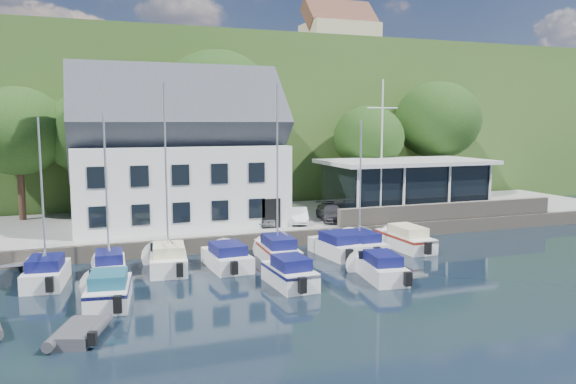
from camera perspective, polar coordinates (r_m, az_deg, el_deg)
name	(u,v)px	position (r m, az deg, el deg)	size (l,w,h in m)	color
ground	(384,293)	(27.56, 9.69, -10.05)	(180.00, 180.00, 0.00)	black
quay	(269,222)	(43.08, -1.92, -3.04)	(60.00, 13.00, 1.00)	gray
quay_face	(300,238)	(37.07, 1.23, -4.70)	(60.00, 0.30, 1.00)	#71685A
hillside	(176,123)	(85.82, -11.32, 6.91)	(160.00, 75.00, 16.00)	#304C1C
field_patch	(216,73)	(95.54, -7.35, 11.89)	(50.00, 30.00, 0.30)	#576A35
farmhouse	(339,38)	(83.54, 5.25, 15.34)	(10.40, 7.00, 8.20)	#BCA98E
harbor_building	(178,162)	(39.88, -11.11, 3.04)	(14.40, 8.20, 8.70)	silver
club_pavilion	(405,185)	(46.01, 11.80, 0.67)	(13.20, 7.20, 4.10)	black
seawall	(450,211)	(42.98, 16.12, -1.85)	(18.00, 0.50, 1.20)	#71685A
gangway	(22,277)	(32.98, -25.41, -7.78)	(1.20, 6.00, 1.40)	#B8B8BC
car_silver	(265,217)	(39.03, -2.38, -2.55)	(1.28, 3.19, 1.09)	#ABABAF
car_white	(299,215)	(39.65, 1.10, -2.39)	(1.16, 3.32, 1.09)	white
car_dgrey	(331,212)	(40.86, 4.35, -2.06)	(1.64, 4.04, 1.17)	#2E2E33
car_blue	(366,210)	(42.01, 7.91, -1.82)	(1.41, 3.58, 1.23)	#2F5790
flagpole	(382,150)	(41.21, 9.50, 4.20)	(2.43, 0.20, 10.13)	silver
tree_0	(19,154)	(44.92, -25.64, 3.52)	(7.06, 7.06, 9.65)	black
tree_1	(90,155)	(44.92, -19.50, 3.59)	(6.80, 6.80, 9.30)	black
tree_2	(217,131)	(45.56, -7.21, 6.18)	(9.35, 9.35, 12.78)	black
tree_4	(368,154)	(50.20, 8.17, 3.82)	(6.26, 6.26, 8.55)	black
tree_5	(437,140)	(54.43, 14.90, 5.12)	(7.94, 7.94, 10.85)	black
boat_r1_0	(42,196)	(30.09, -23.70, -0.40)	(2.00, 5.40, 8.93)	silver
boat_r1_1	(107,197)	(30.55, -17.96, -0.46)	(1.76, 5.41, 8.49)	silver
boat_r1_2	(166,187)	(30.88, -12.26, 0.49)	(2.12, 5.67, 9.23)	silver
boat_r1_3	(227,255)	(31.65, -6.24, -6.40)	(2.13, 5.63, 1.43)	silver
boat_r1_4	(277,182)	(32.23, -1.09, 1.06)	(1.90, 6.31, 9.38)	silver
boat_r1_5	(336,244)	(34.36, 4.93, -5.27)	(1.98, 5.93, 1.47)	silver
boat_r1_6	(360,185)	(34.70, 7.35, 0.70)	(2.06, 6.09, 8.49)	silver
boat_r1_7	(405,237)	(36.93, 11.81, -4.47)	(1.93, 6.86, 1.54)	silver
boat_r2_0	(108,287)	(26.66, -17.77, -9.21)	(2.00, 5.26, 1.49)	silver
boat_r2_2	(290,271)	(28.09, 0.17, -8.00)	(1.91, 5.12, 1.53)	silver
boat_r2_3	(380,265)	(29.74, 9.37, -7.36)	(1.82, 5.70, 1.41)	silver
dinghy_1	(79,330)	(23.02, -20.43, -13.02)	(1.73, 2.88, 0.67)	#37383C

